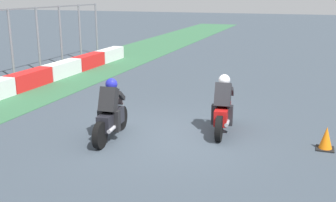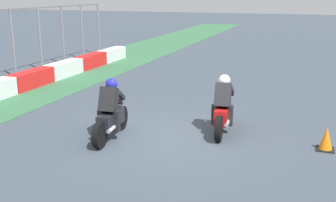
% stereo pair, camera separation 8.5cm
% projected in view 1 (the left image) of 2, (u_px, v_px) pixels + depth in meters
% --- Properties ---
extents(ground_plane, '(120.00, 120.00, 0.00)m').
position_uv_depth(ground_plane, '(169.00, 136.00, 10.37)').
color(ground_plane, '#3B4550').
extents(rider_lane_a, '(2.04, 0.56, 1.51)m').
position_uv_depth(rider_lane_a, '(223.00, 109.00, 10.52)').
color(rider_lane_a, black).
rests_on(rider_lane_a, ground_plane).
extents(rider_lane_b, '(2.04, 0.56, 1.51)m').
position_uv_depth(rider_lane_b, '(111.00, 114.00, 10.06)').
color(rider_lane_b, black).
rests_on(rider_lane_b, ground_plane).
extents(traffic_cone, '(0.40, 0.40, 0.55)m').
position_uv_depth(traffic_cone, '(326.00, 139.00, 9.44)').
color(traffic_cone, black).
rests_on(traffic_cone, ground_plane).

